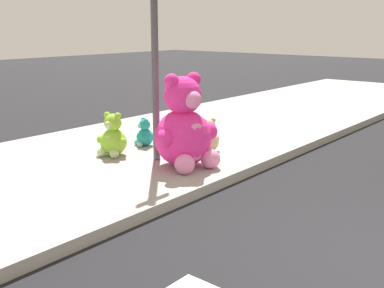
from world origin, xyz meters
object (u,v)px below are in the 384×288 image
sign_pole (155,53)px  plush_teal (144,135)px  plush_pink_large (185,130)px  plush_tan (208,138)px  plush_lime (113,138)px

sign_pole → plush_teal: 1.78m
plush_pink_large → plush_teal: plush_pink_large is taller
plush_teal → plush_tan: (0.41, -1.13, 0.03)m
sign_pole → plush_teal: bearing=57.8°
plush_tan → plush_lime: bearing=138.5°
sign_pole → plush_pink_large: size_ratio=2.24×
plush_tan → plush_lime: (-1.21, 1.07, 0.05)m
plush_pink_large → plush_tan: plush_pink_large is taller
plush_pink_large → plush_teal: size_ratio=2.83×
sign_pole → plush_lime: 1.62m
plush_teal → plush_tan: 1.21m
plush_pink_large → plush_lime: plush_pink_large is taller
plush_pink_large → plush_tan: 1.02m
plush_teal → plush_pink_large: bearing=-109.8°
sign_pole → plush_tan: sign_pole is taller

